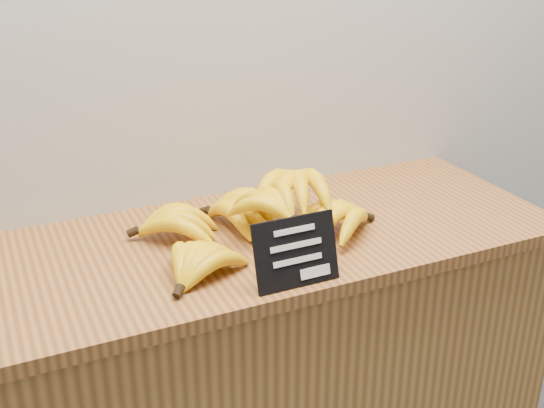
{
  "coord_description": "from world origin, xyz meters",
  "views": [
    {
      "loc": [
        -0.35,
        1.5,
        1.6
      ],
      "look_at": [
        0.2,
        2.7,
        1.02
      ],
      "focal_mm": 45.0,
      "sensor_mm": 36.0,
      "label": 1
    }
  ],
  "objects": [
    {
      "name": "counter",
      "position": [
        0.2,
        2.75,
        0.45
      ],
      "size": [
        1.34,
        0.5,
        0.9
      ],
      "primitive_type": "cube",
      "color": "#A07033",
      "rests_on": "ground"
    },
    {
      "name": "counter_top",
      "position": [
        0.2,
        2.75,
        0.92
      ],
      "size": [
        1.32,
        0.54,
        0.03
      ],
      "primitive_type": "cube",
      "color": "#97602E",
      "rests_on": "counter"
    },
    {
      "name": "chalkboard_sign",
      "position": [
        0.17,
        2.52,
        1.0
      ],
      "size": [
        0.17,
        0.04,
        0.13
      ],
      "primitive_type": "cube",
      "rotation": [
        -0.28,
        0.0,
        0.0
      ],
      "color": "black",
      "rests_on": "counter_top"
    },
    {
      "name": "banana_pile",
      "position": [
        0.18,
        2.74,
        0.98
      ],
      "size": [
        0.55,
        0.37,
        0.12
      ],
      "color": "yellow",
      "rests_on": "counter_top"
    }
  ]
}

